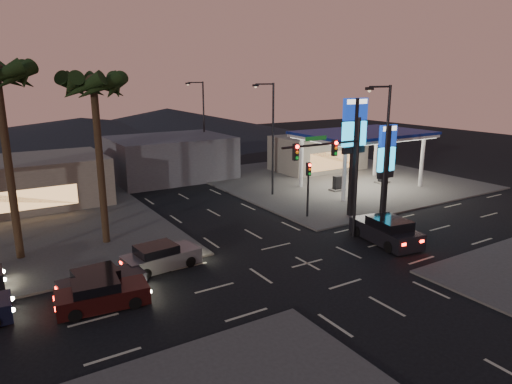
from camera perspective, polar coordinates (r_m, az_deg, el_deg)
ground at (r=26.87m, az=6.42°, el=-8.86°), size 140.00×140.00×0.00m
corner_lot_ne at (r=48.43m, az=9.60°, el=1.56°), size 24.00×24.00×0.12m
gas_station at (r=44.73m, az=13.27°, el=6.87°), size 12.20×8.20×5.47m
convenience_store at (r=53.08m, az=7.74°, el=4.86°), size 10.00×6.00×4.00m
pylon_sign_tall at (r=34.74m, az=12.17°, el=7.12°), size 2.20×0.35×9.00m
pylon_sign_short at (r=36.09m, az=16.00°, el=4.35°), size 1.60×0.35×7.00m
traffic_signal_mast at (r=29.17m, az=10.10°, el=3.60°), size 6.10×0.39×8.00m
pedestal_signal at (r=34.47m, az=6.57°, el=1.43°), size 0.32×0.39×4.30m
streetlight_near at (r=30.52m, az=15.65°, el=4.68°), size 2.14×0.25×10.00m
streetlight_mid at (r=40.34m, az=1.89°, el=7.39°), size 2.14×0.25×10.00m
streetlight_far at (r=52.49m, az=-6.74°, el=8.88°), size 2.14×0.25×10.00m
palm_a at (r=29.52m, az=-19.57°, el=11.35°), size 4.41×4.41×10.86m
building_far_west at (r=42.15m, az=-29.19°, el=0.75°), size 16.00×8.00×4.00m
building_far_mid at (r=49.24m, az=-10.68°, el=4.25°), size 12.00×9.00×4.40m
hill_right at (r=85.31m, az=-10.98°, el=8.55°), size 50.00×50.00×5.00m
hill_center at (r=81.22m, az=-20.94°, el=7.26°), size 60.00×60.00×4.00m
car_lane_a_front at (r=24.19m, az=-18.84°, el=-10.65°), size 4.24×1.97×1.35m
car_lane_a_mid at (r=22.88m, az=-18.78°, el=-12.08°), size 4.35×2.13×1.38m
car_lane_b_front at (r=26.36m, az=-11.87°, el=-8.00°), size 4.50×2.22×1.43m
suv_station at (r=30.84m, az=15.97°, el=-4.70°), size 2.83×5.31×1.69m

